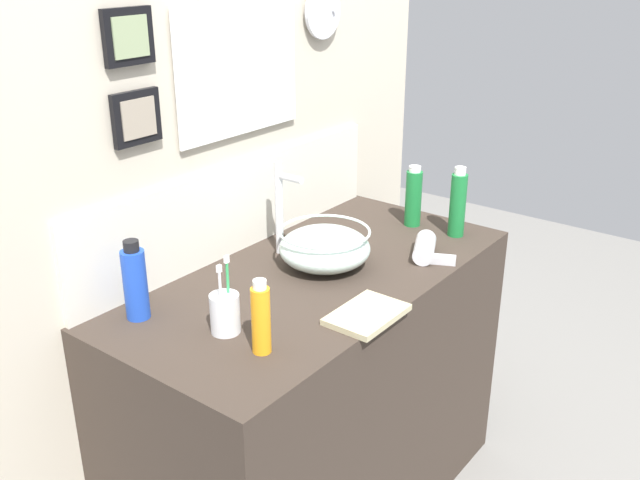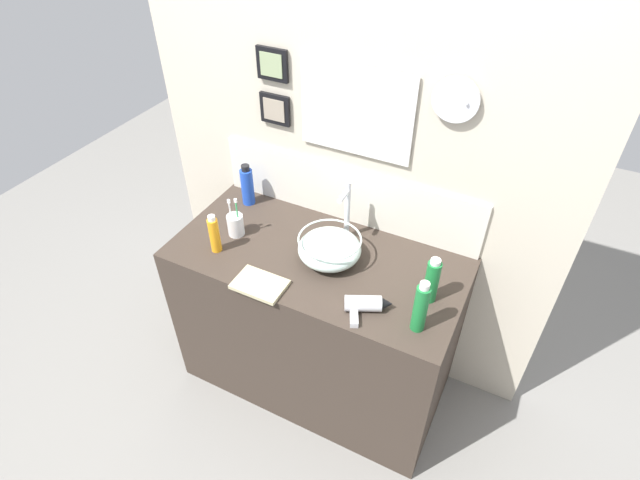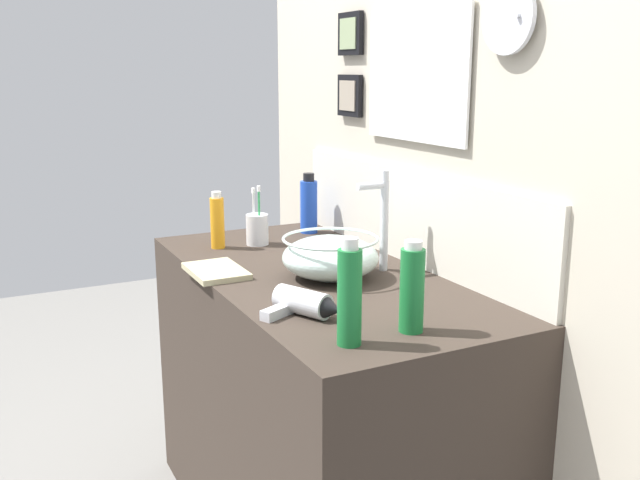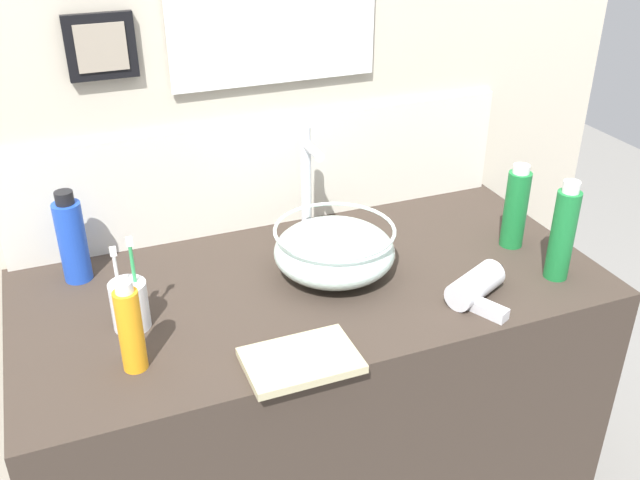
# 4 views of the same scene
# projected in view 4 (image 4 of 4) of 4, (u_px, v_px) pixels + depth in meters

# --- Properties ---
(vanity_counter) EXTENTS (1.26, 0.61, 0.85)m
(vanity_counter) POSITION_uv_depth(u_px,v_px,m) (314.00, 427.00, 1.76)
(vanity_counter) COLOR #382D26
(vanity_counter) RESTS_ON ground
(back_panel) EXTENTS (1.92, 0.09, 2.41)m
(back_panel) POSITION_uv_depth(u_px,v_px,m) (260.00, 82.00, 1.66)
(back_panel) COLOR beige
(back_panel) RESTS_ON ground
(glass_bowl_sink) EXTENTS (0.27, 0.27, 0.12)m
(glass_bowl_sink) POSITION_uv_depth(u_px,v_px,m) (334.00, 250.00, 1.55)
(glass_bowl_sink) COLOR silver
(glass_bowl_sink) RESTS_ON vanity_counter
(faucet) EXTENTS (0.02, 0.10, 0.29)m
(faucet) POSITION_uv_depth(u_px,v_px,m) (307.00, 180.00, 1.64)
(faucet) COLOR silver
(faucet) RESTS_ON vanity_counter
(hair_drier) EXTENTS (0.19, 0.18, 0.06)m
(hair_drier) POSITION_uv_depth(u_px,v_px,m) (480.00, 284.00, 1.49)
(hair_drier) COLOR silver
(hair_drier) RESTS_ON vanity_counter
(toothbrush_cup) EXTENTS (0.07, 0.07, 0.20)m
(toothbrush_cup) POSITION_uv_depth(u_px,v_px,m) (130.00, 304.00, 1.38)
(toothbrush_cup) COLOR silver
(toothbrush_cup) RESTS_ON vanity_counter
(soap_dispenser) EXTENTS (0.05, 0.05, 0.20)m
(soap_dispenser) POSITION_uv_depth(u_px,v_px,m) (516.00, 208.00, 1.65)
(soap_dispenser) COLOR #197233
(soap_dispenser) RESTS_ON vanity_counter
(lotion_bottle) EXTENTS (0.05, 0.05, 0.23)m
(lotion_bottle) POSITION_uv_depth(u_px,v_px,m) (563.00, 233.00, 1.52)
(lotion_bottle) COLOR #197233
(lotion_bottle) RESTS_ON vanity_counter
(shampoo_bottle) EXTENTS (0.04, 0.04, 0.18)m
(shampoo_bottle) POSITION_uv_depth(u_px,v_px,m) (130.00, 328.00, 1.25)
(shampoo_bottle) COLOR orange
(shampoo_bottle) RESTS_ON vanity_counter
(spray_bottle) EXTENTS (0.06, 0.06, 0.21)m
(spray_bottle) POSITION_uv_depth(u_px,v_px,m) (72.00, 240.00, 1.52)
(spray_bottle) COLOR blue
(spray_bottle) RESTS_ON vanity_counter
(hand_towel) EXTENTS (0.21, 0.14, 0.02)m
(hand_towel) POSITION_uv_depth(u_px,v_px,m) (301.00, 360.00, 1.30)
(hand_towel) COLOR tan
(hand_towel) RESTS_ON vanity_counter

